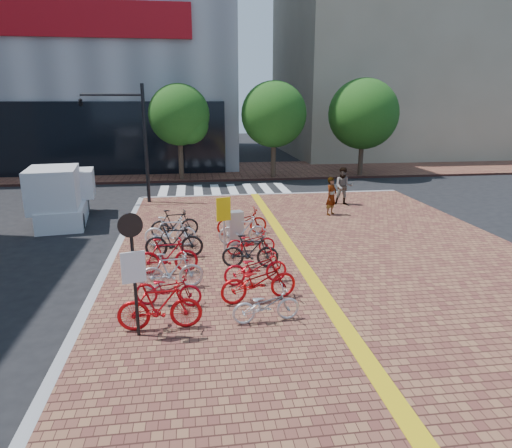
{
  "coord_description": "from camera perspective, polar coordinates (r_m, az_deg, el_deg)",
  "views": [
    {
      "loc": [
        -1.27,
        -12.08,
        5.12
      ],
      "look_at": [
        0.66,
        1.74,
        1.3
      ],
      "focal_mm": 32.0,
      "sensor_mm": 36.0,
      "label": 1
    }
  ],
  "objects": [
    {
      "name": "ground",
      "position": [
        13.18,
        -1.8,
        -7.55
      ],
      "size": [
        120.0,
        120.0,
        0.0
      ],
      "primitive_type": "plane",
      "color": "black",
      "rests_on": "ground"
    },
    {
      "name": "sidewalk",
      "position": [
        9.69,
        20.56,
        -17.17
      ],
      "size": [
        14.0,
        34.0,
        0.15
      ],
      "primitive_type": "cube",
      "color": "brown",
      "rests_on": "ground"
    },
    {
      "name": "tactile_strip",
      "position": [
        9.25,
        14.87,
        -17.74
      ],
      "size": [
        0.4,
        34.0,
        0.01
      ],
      "primitive_type": "cube",
      "color": "gold",
      "rests_on": "sidewalk"
    },
    {
      "name": "kerb_west",
      "position": [
        9.11,
        -25.47,
        -19.97
      ],
      "size": [
        0.25,
        34.0,
        0.15
      ],
      "primitive_type": "cube",
      "color": "gray",
      "rests_on": "ground"
    },
    {
      "name": "kerb_north",
      "position": [
        24.97,
        2.08,
        3.64
      ],
      "size": [
        14.0,
        0.25,
        0.15
      ],
      "primitive_type": "cube",
      "color": "gray",
      "rests_on": "ground"
    },
    {
      "name": "far_sidewalk",
      "position": [
        33.49,
        -5.7,
        6.57
      ],
      "size": [
        70.0,
        8.0,
        0.15
      ],
      "primitive_type": "cube",
      "color": "brown",
      "rests_on": "ground"
    },
    {
      "name": "building_beige",
      "position": [
        48.27,
        16.59,
        19.32
      ],
      "size": [
        20.0,
        18.0,
        18.0
      ],
      "primitive_type": "cube",
      "color": "gray",
      "rests_on": "ground"
    },
    {
      "name": "crosswalk",
      "position": [
        26.64,
        -3.98,
        4.2
      ],
      "size": [
        7.5,
        4.0,
        0.01
      ],
      "color": "silver",
      "rests_on": "ground"
    },
    {
      "name": "street_trees",
      "position": [
        30.22,
        4.24,
        13.33
      ],
      "size": [
        16.2,
        4.6,
        6.35
      ],
      "color": "#38281E",
      "rests_on": "far_sidewalk"
    },
    {
      "name": "bike_0",
      "position": [
        10.45,
        -11.95,
        -10.01
      ],
      "size": [
        1.87,
        0.54,
        1.12
      ],
      "primitive_type": "imported",
      "rotation": [
        0.0,
        0.0,
        1.58
      ],
      "color": "red",
      "rests_on": "sidewalk"
    },
    {
      "name": "bike_1",
      "position": [
        11.61,
        -10.94,
        -7.95
      ],
      "size": [
        1.77,
        0.92,
        0.88
      ],
      "primitive_type": "imported",
      "rotation": [
        0.0,
        0.0,
        1.36
      ],
      "color": "#AD0C19",
      "rests_on": "sidewalk"
    },
    {
      "name": "bike_2",
      "position": [
        12.55,
        -10.52,
        -5.77
      ],
      "size": [
        1.74,
        0.62,
        1.03
      ],
      "primitive_type": "imported",
      "rotation": [
        0.0,
        0.0,
        1.65
      ],
      "color": "#B8B8BD",
      "rests_on": "sidewalk"
    },
    {
      "name": "bike_3",
      "position": [
        13.66,
        -11.04,
        -3.91
      ],
      "size": [
        1.82,
        0.59,
        1.08
      ],
      "primitive_type": "imported",
      "rotation": [
        0.0,
        0.0,
        1.62
      ],
      "color": "#AC0C16",
      "rests_on": "sidewalk"
    },
    {
      "name": "bike_4",
      "position": [
        14.96,
        -10.21,
        -2.08
      ],
      "size": [
        1.89,
        0.58,
        1.12
      ],
      "primitive_type": "imported",
      "rotation": [
        0.0,
        0.0,
        1.54
      ],
      "color": "black",
      "rests_on": "sidewalk"
    },
    {
      "name": "bike_5",
      "position": [
        16.12,
        -10.67,
        -0.93
      ],
      "size": [
        1.81,
        0.59,
        1.07
      ],
      "primitive_type": "imported",
      "rotation": [
        0.0,
        0.0,
        1.52
      ],
      "color": "white",
      "rests_on": "sidewalk"
    },
    {
      "name": "bike_6",
      "position": [
        17.16,
        -10.14,
        0.07
      ],
      "size": [
        1.82,
        0.75,
        1.06
      ],
      "primitive_type": "imported",
      "rotation": [
        0.0,
        0.0,
        1.71
      ],
      "color": "black",
      "rests_on": "sidewalk"
    },
    {
      "name": "bike_7",
      "position": [
        10.63,
        1.26,
        -10.07
      ],
      "size": [
        1.64,
        0.72,
        0.83
      ],
      "primitive_type": "imported",
      "rotation": [
        0.0,
        0.0,
        1.68
      ],
      "color": "silver",
      "rests_on": "sidewalk"
    },
    {
      "name": "bike_8",
      "position": [
        11.63,
        0.34,
        -7.14
      ],
      "size": [
        2.11,
        1.09,
        1.06
      ],
      "primitive_type": "imported",
      "rotation": [
        0.0,
        0.0,
        1.77
      ],
      "color": "red",
      "rests_on": "sidewalk"
    },
    {
      "name": "bike_9",
      "position": [
        12.7,
        -0.05,
        -5.43
      ],
      "size": [
        1.88,
        0.88,
        0.95
      ],
      "primitive_type": "imported",
      "rotation": [
        0.0,
        0.0,
        1.71
      ],
      "color": "red",
      "rests_on": "sidewalk"
    },
    {
      "name": "bike_10",
      "position": [
        13.86,
        -0.73,
        -3.43
      ],
      "size": [
        1.78,
        0.72,
        1.04
      ],
      "primitive_type": "imported",
      "rotation": [
        0.0,
        0.0,
        1.43
      ],
      "color": "black",
      "rests_on": "sidewalk"
    },
    {
      "name": "bike_11",
      "position": [
        15.05,
        -0.65,
        -2.27
      ],
      "size": [
        1.67,
        0.7,
        0.85
      ],
      "primitive_type": "imported",
      "rotation": [
        0.0,
        0.0,
        1.65
      ],
      "color": "red",
      "rests_on": "sidewalk"
    },
    {
      "name": "bike_12",
      "position": [
        16.08,
        -1.66,
        -0.79
      ],
      "size": [
        1.72,
        0.51,
        1.03
      ],
      "primitive_type": "imported",
      "rotation": [
        0.0,
        0.0,
        1.58
      ],
      "color": "silver",
      "rests_on": "sidewalk"
    },
    {
      "name": "bike_13",
      "position": [
        17.28,
        -1.78,
        0.32
      ],
      "size": [
        1.97,
        0.85,
        1.01
      ],
      "primitive_type": "imported",
      "rotation": [
        0.0,
        0.0,
        1.67
      ],
      "color": "#A5100B",
      "rests_on": "sidewalk"
    },
    {
      "name": "pedestrian_a",
      "position": [
        20.46,
        9.4,
        3.46
      ],
      "size": [
        0.73,
        0.7,
        1.68
      ],
      "primitive_type": "imported",
      "rotation": [
        0.0,
        0.0,
        0.69
      ],
      "color": "gray",
      "rests_on": "sidewalk"
    },
    {
      "name": "pedestrian_b",
      "position": [
        22.54,
        10.88,
        4.65
      ],
      "size": [
        1.04,
        0.91,
        1.82
      ],
      "primitive_type": "imported",
      "rotation": [
        0.0,
        0.0,
        -0.28
      ],
      "color": "#525B68",
      "rests_on": "sidewalk"
    },
    {
      "name": "utility_box",
      "position": [
        16.16,
        -2.64,
        -0.45
      ],
      "size": [
        0.62,
        0.51,
        1.17
      ],
      "primitive_type": "cube",
      "rotation": [
        0.0,
        0.0,
        0.25
      ],
      "color": "#B2B2B7",
      "rests_on": "sidewalk"
    },
    {
      "name": "yellow_sign",
      "position": [
        15.26,
        -4.02,
        1.26
      ],
      "size": [
        0.49,
        0.2,
        1.84
      ],
      "color": "#B7B7BC",
      "rests_on": "sidewalk"
    },
    {
      "name": "notice_sign",
      "position": [
        9.83,
        -15.12,
        -4.42
      ],
      "size": [
        0.5,
        0.18,
        2.76
      ],
      "color": "black",
      "rests_on": "sidewalk"
    },
    {
      "name": "traffic_light_pole",
      "position": [
        23.21,
        -17.11,
        12.1
      ],
      "size": [
        3.06,
        1.18,
        5.7
      ],
      "color": "black",
      "rests_on": "sidewalk"
    },
    {
      "name": "box_truck",
      "position": [
        21.12,
        -23.05,
        3.25
      ],
      "size": [
        2.41,
        4.44,
        2.45
      ],
      "color": "silver",
      "rests_on": "ground"
    }
  ]
}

